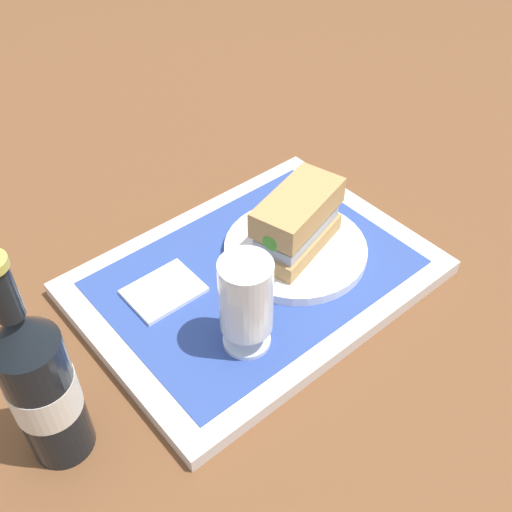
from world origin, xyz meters
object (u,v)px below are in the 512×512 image
sandwich (296,223)px  beer_glass (246,301)px  beer_bottle (41,385)px  plate (295,250)px

sandwich → beer_glass: bearing=11.1°
sandwich → beer_bottle: beer_bottle is taller
sandwich → beer_glass: (0.14, 0.07, 0.01)m
plate → beer_glass: 0.17m
plate → beer_glass: beer_glass is taller
beer_bottle → plate: bearing=-174.0°
plate → sandwich: 0.05m
sandwich → beer_bottle: 0.36m
sandwich → beer_glass: 0.16m
sandwich → beer_glass: beer_glass is taller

